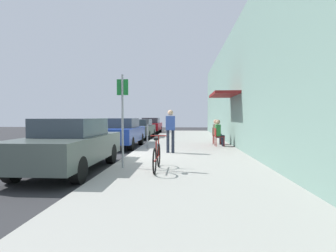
% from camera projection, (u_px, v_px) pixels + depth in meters
% --- Properties ---
extents(ground_plane, '(60.00, 60.00, 0.00)m').
position_uv_depth(ground_plane, '(128.00, 158.00, 10.07)').
color(ground_plane, '#2D2D30').
extents(sidewalk_slab, '(4.50, 32.00, 0.12)m').
position_uv_depth(sidewalk_slab, '(187.00, 150.00, 11.92)').
color(sidewalk_slab, '#9E9B93').
rests_on(sidewalk_slab, ground_plane).
extents(building_facade, '(1.40, 32.00, 5.95)m').
position_uv_depth(building_facade, '(242.00, 84.00, 11.68)').
color(building_facade, gray).
rests_on(building_facade, ground_plane).
extents(parked_car_0, '(1.80, 4.40, 1.50)m').
position_uv_depth(parked_car_0, '(71.00, 144.00, 7.58)').
color(parked_car_0, '#47514C').
rests_on(parked_car_0, ground_plane).
extents(parked_car_1, '(1.80, 4.40, 1.47)m').
position_uv_depth(parked_car_1, '(121.00, 132.00, 13.58)').
color(parked_car_1, navy).
rests_on(parked_car_1, ground_plane).
extents(parked_car_2, '(1.80, 4.40, 1.37)m').
position_uv_depth(parked_car_2, '(140.00, 128.00, 19.30)').
color(parked_car_2, '#47514C').
rests_on(parked_car_2, ground_plane).
extents(parked_car_3, '(1.80, 4.40, 1.46)m').
position_uv_depth(parked_car_3, '(151.00, 125.00, 25.61)').
color(parked_car_3, maroon).
rests_on(parked_car_3, ground_plane).
extents(parking_meter, '(0.12, 0.10, 1.32)m').
position_uv_depth(parking_meter, '(147.00, 131.00, 12.10)').
color(parking_meter, slate).
rests_on(parking_meter, sidewalk_slab).
extents(street_sign, '(0.32, 0.06, 2.60)m').
position_uv_depth(street_sign, '(123.00, 113.00, 7.46)').
color(street_sign, gray).
rests_on(street_sign, sidewalk_slab).
extents(bicycle_0, '(0.46, 1.71, 0.90)m').
position_uv_depth(bicycle_0, '(157.00, 157.00, 7.11)').
color(bicycle_0, black).
rests_on(bicycle_0, sidewalk_slab).
extents(cafe_chair_0, '(0.46, 0.46, 0.87)m').
position_uv_depth(cafe_chair_0, '(218.00, 136.00, 13.01)').
color(cafe_chair_0, maroon).
rests_on(cafe_chair_0, sidewalk_slab).
extents(seated_patron_0, '(0.44, 0.37, 1.29)m').
position_uv_depth(seated_patron_0, '(219.00, 132.00, 13.00)').
color(seated_patron_0, '#232838').
rests_on(seated_patron_0, sidewalk_slab).
extents(cafe_chair_1, '(0.52, 0.52, 0.87)m').
position_uv_depth(cafe_chair_1, '(216.00, 134.00, 14.00)').
color(cafe_chair_1, maroon).
rests_on(cafe_chair_1, sidewalk_slab).
extents(seated_patron_1, '(0.49, 0.43, 1.29)m').
position_uv_depth(seated_patron_1, '(217.00, 131.00, 13.97)').
color(seated_patron_1, '#232838').
rests_on(seated_patron_1, sidewalk_slab).
extents(pedestrian_standing, '(0.36, 0.22, 1.70)m').
position_uv_depth(pedestrian_standing, '(170.00, 128.00, 10.58)').
color(pedestrian_standing, '#232838').
rests_on(pedestrian_standing, sidewalk_slab).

